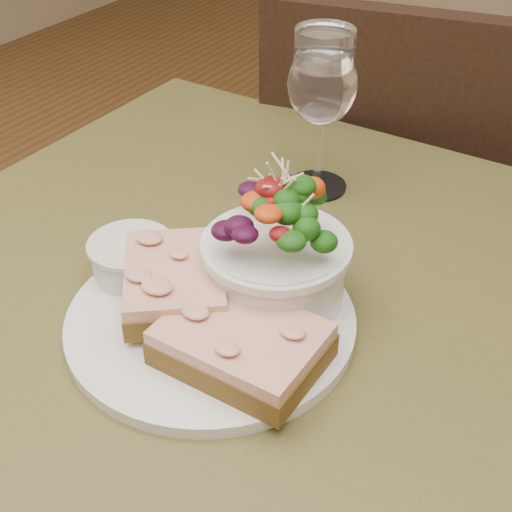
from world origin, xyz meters
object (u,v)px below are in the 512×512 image
Objects in this scene: sandwich_back at (175,281)px; salad_bowl at (276,243)px; ramekin at (131,256)px; sandwich_front at (242,344)px; wine_glass at (322,89)px; cafe_table at (252,384)px; dinner_plate at (211,320)px; chair_far at (393,299)px.

salad_bowl reaches higher than sandwich_back.
salad_bowl is (0.13, 0.04, 0.04)m from ramekin.
sandwich_front is at bearing -77.00° from salad_bowl.
wine_glass is (-0.09, 0.30, 0.09)m from sandwich_front.
dinner_plate is at bearing -115.03° from cafe_table.
sandwich_front is at bearing -73.15° from wine_glass.
sandwich_back is at bearing -141.64° from salad_bowl.
cafe_table is 0.89× the size of chair_far.
cafe_table is 0.17m from salad_bowl.
chair_far is 3.45× the size of dinner_plate.
sandwich_back is at bearing -90.40° from wine_glass.
sandwich_back is at bearing 79.60° from chair_far.
chair_far is 0.70m from wine_glass.
sandwich_back is 0.10m from salad_bowl.
dinner_plate is at bearing -6.54° from ramekin.
sandwich_back is (-0.06, -0.04, 0.14)m from cafe_table.
ramekin is (-0.10, 0.01, 0.03)m from dinner_plate.
wine_glass is at bearing 108.40° from salad_bowl.
salad_bowl reaches higher than sandwich_front.
ramekin is (-0.06, 0.01, -0.00)m from sandwich_back.
sandwich_front is 0.74× the size of wine_glass.
sandwich_back is (0.02, -0.66, 0.49)m from chair_far.
sandwich_front reaches higher than cafe_table.
sandwich_back is at bearing -11.36° from ramekin.
ramekin is 0.43× the size of wine_glass.
salad_bowl is at bearing 58.49° from dinner_plate.
wine_glass reaches higher than sandwich_back.
chair_far reaches higher than sandwich_back.
ramekin is at bearing 164.60° from sandwich_front.
sandwich_back is at bearing 161.90° from sandwich_front.
chair_far is at bearing 98.89° from sandwich_front.
wine_glass is (0.06, 0.25, 0.09)m from ramekin.
sandwich_front is 0.16m from ramekin.
sandwich_back is (-0.09, 0.03, 0.01)m from sandwich_front.
ramekin is (-0.12, -0.03, 0.13)m from cafe_table.
ramekin is 0.15m from salad_bowl.
ramekin is at bearing 173.46° from dinner_plate.
dinner_plate is at bearing 53.23° from sandwich_back.
dinner_plate is at bearing 150.17° from sandwich_front.
cafe_table is 3.07× the size of dinner_plate.
ramekin is 0.28m from wine_glass.
wine_glass is (-0.05, 0.23, 0.22)m from cafe_table.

